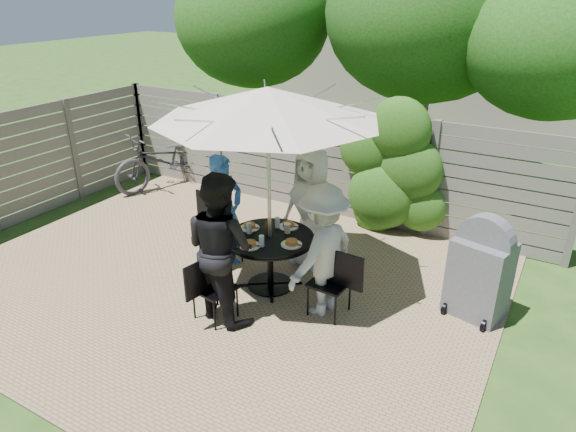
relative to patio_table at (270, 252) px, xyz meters
The scene contains 22 objects.
backyard_envelope 10.05m from the patio_table, 93.42° to the left, with size 60.00×60.00×5.00m.
patio_table is the anchor object (origin of this frame).
umbrella 1.90m from the patio_table, 90.00° to the left, with size 3.14×3.14×2.60m.
chair_back 0.99m from the patio_table, 78.90° to the left, with size 0.58×0.74×0.97m.
person_back 0.90m from the patio_table, 79.00° to the left, with size 0.83×0.54×1.71m, color silver.
chair_left 0.99m from the patio_table, 168.95° to the left, with size 0.76×0.58×1.00m.
person_left 0.88m from the patio_table, 169.00° to the left, with size 0.60×0.39×1.63m, color blue.
chair_front 1.00m from the patio_table, 101.00° to the right, with size 0.49×0.65×0.86m.
person_front 0.92m from the patio_table, 101.00° to the right, with size 0.88×0.69×1.81m, color black.
chair_right 1.00m from the patio_table, 10.87° to the right, with size 0.65×0.45×0.88m.
person_right 0.88m from the patio_table, 11.00° to the right, with size 1.06×0.61×1.63m, color #B7B6B2.
plate_back 0.44m from the patio_table, 79.00° to the left, with size 0.26×0.26×0.06m.
plate_left 0.44m from the patio_table, 169.00° to the left, with size 0.26×0.26×0.06m.
plate_front 0.44m from the patio_table, 101.00° to the right, with size 0.26×0.26×0.06m.
plate_right 0.44m from the patio_table, 11.00° to the right, with size 0.26×0.26×0.06m.
glass_back 0.41m from the patio_table, 101.00° to the left, with size 0.07×0.07×0.14m, color silver.
glass_left 0.41m from the patio_table, 169.00° to the right, with size 0.07×0.07×0.14m, color silver.
glass_front 0.41m from the patio_table, 79.00° to the right, with size 0.07×0.07×0.14m, color silver.
syrup_jug 0.31m from the patio_table, 129.20° to the left, with size 0.09×0.09×0.16m, color #59280C.
coffee_cup 0.37m from the patio_table, 54.56° to the left, with size 0.08×0.08×0.12m, color #C6B293.
bicycle 4.27m from the patio_table, 150.25° to the left, with size 0.73×2.08×1.09m, color #333338.
bbq_grill 2.55m from the patio_table, 15.79° to the left, with size 0.73×0.63×1.30m.
Camera 1 is at (3.76, -4.43, 3.63)m, focal length 32.00 mm.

